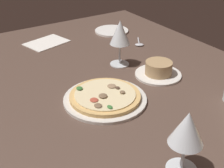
{
  "coord_description": "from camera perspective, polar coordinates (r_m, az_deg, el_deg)",
  "views": [
    {
      "loc": [
        79.76,
        -54.06,
        58.01
      ],
      "look_at": [
        3.45,
        -4.88,
        7.0
      ],
      "focal_mm": 49.85,
      "sensor_mm": 36.0,
      "label": 1
    }
  ],
  "objects": [
    {
      "name": "ramekin_on_saucer",
      "position": [
        1.16,
        8.52,
        2.53
      ],
      "size": [
        17.23,
        17.23,
        5.56
      ],
      "color": "silver",
      "rests_on": "dining_table"
    },
    {
      "name": "side_plate",
      "position": [
        1.6,
        -0.06,
        9.72
      ],
      "size": [
        16.85,
        16.85,
        0.9
      ],
      "primitive_type": "cylinder",
      "color": "white",
      "rests_on": "dining_table"
    },
    {
      "name": "pizza_main",
      "position": [
        1.0,
        -1.28,
        -2.46
      ],
      "size": [
        26.98,
        26.98,
        3.38
      ],
      "color": "silver",
      "rests_on": "dining_table"
    },
    {
      "name": "wine_glass_near",
      "position": [
        0.71,
        13.58,
        -8.21
      ],
      "size": [
        8.06,
        8.06,
        16.45
      ],
      "color": "silver",
      "rests_on": "dining_table"
    },
    {
      "name": "paper_menu",
      "position": [
        1.49,
        -11.91,
        7.43
      ],
      "size": [
        17.6,
        21.16,
        0.3
      ],
      "primitive_type": "cube",
      "rotation": [
        0.0,
        0.0,
        0.26
      ],
      "color": "white",
      "rests_on": "dining_table"
    },
    {
      "name": "spoon",
      "position": [
        1.44,
        5.01,
        7.37
      ],
      "size": [
        9.92,
        7.65,
        1.0
      ],
      "color": "silver",
      "rests_on": "dining_table"
    },
    {
      "name": "dining_table",
      "position": [
        1.11,
        1.15,
        -0.84
      ],
      "size": [
        150.0,
        110.0,
        4.0
      ],
      "primitive_type": "cube",
      "color": "brown",
      "rests_on": "ground"
    },
    {
      "name": "wine_glass_far",
      "position": [
        1.19,
        1.47,
        9.16
      ],
      "size": [
        7.83,
        7.83,
        18.14
      ],
      "color": "silver",
      "rests_on": "dining_table"
    }
  ]
}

